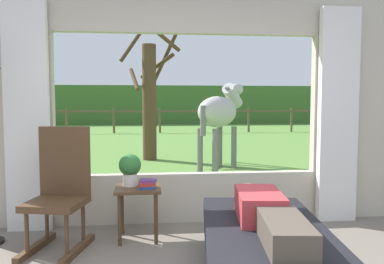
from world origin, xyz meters
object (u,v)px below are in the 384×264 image
at_px(reclining_person, 266,213).
at_px(book_stack, 147,184).
at_px(potted_plant, 130,168).
at_px(side_table, 138,196).
at_px(pasture_tree, 150,95).
at_px(horse, 220,112).
at_px(recliner_sofa, 264,250).
at_px(rocking_chair, 60,190).

height_order(reclining_person, book_stack, reclining_person).
height_order(reclining_person, potted_plant, potted_plant).
xyz_separation_m(side_table, book_stack, (0.09, -0.06, 0.14)).
distance_m(reclining_person, potted_plant, 1.53).
bearing_deg(side_table, book_stack, -34.52).
relative_size(potted_plant, book_stack, 1.77).
bearing_deg(side_table, pasture_tree, 88.79).
height_order(reclining_person, side_table, reclining_person).
xyz_separation_m(reclining_person, book_stack, (-0.89, 0.97, 0.04)).
bearing_deg(pasture_tree, horse, -49.56).
height_order(potted_plant, book_stack, potted_plant).
height_order(recliner_sofa, pasture_tree, pasture_tree).
xyz_separation_m(rocking_chair, book_stack, (0.80, 0.10, 0.02)).
bearing_deg(reclining_person, side_table, 140.36).
bearing_deg(rocking_chair, recliner_sofa, -13.23).
bearing_deg(potted_plant, pasture_tree, 87.91).
bearing_deg(pasture_tree, side_table, -91.21).
relative_size(reclining_person, horse, 0.83).
xyz_separation_m(recliner_sofa, book_stack, (-0.89, 0.92, 0.34)).
xyz_separation_m(potted_plant, horse, (1.55, 3.71, 0.45)).
bearing_deg(recliner_sofa, rocking_chair, 160.76).
bearing_deg(horse, potted_plant, -76.64).
relative_size(reclining_person, potted_plant, 4.49).
bearing_deg(recliner_sofa, horse, 90.91).
height_order(potted_plant, pasture_tree, pasture_tree).
distance_m(reclining_person, book_stack, 1.32).
relative_size(side_table, horse, 0.30).
relative_size(rocking_chair, pasture_tree, 0.34).
height_order(rocking_chair, horse, horse).
bearing_deg(horse, side_table, -75.27).
bearing_deg(book_stack, rocking_chair, -173.12).
distance_m(recliner_sofa, side_table, 1.40).
distance_m(book_stack, horse, 4.11).
height_order(recliner_sofa, rocking_chair, rocking_chair).
xyz_separation_m(recliner_sofa, pasture_tree, (-0.87, 6.34, 1.31)).
xyz_separation_m(recliner_sofa, side_table, (-0.98, 0.98, 0.21)).
xyz_separation_m(book_stack, pasture_tree, (0.02, 5.42, 0.96)).
bearing_deg(rocking_chair, reclining_person, -14.58).
bearing_deg(horse, recliner_sofa, -59.81).
xyz_separation_m(potted_plant, book_stack, (0.17, -0.12, -0.14)).
xyz_separation_m(reclining_person, rocking_chair, (-1.69, 0.87, 0.02)).
distance_m(reclining_person, pasture_tree, 6.53).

